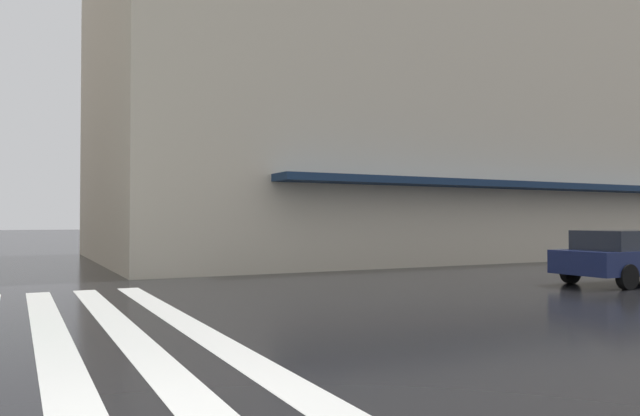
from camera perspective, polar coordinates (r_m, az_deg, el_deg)
The scene contains 3 objects.
zebra_crossing at distance 8.95m, azimuth -27.26°, elevation -11.81°, with size 13.00×5.50×0.01m.
haussmann_block_corner at distance 31.50m, azimuth 7.78°, elevation 17.38°, with size 15.62×28.44×23.88m.
car_navy at distance 17.68m, azimuth 27.33°, elevation -4.02°, with size 1.85×4.10×1.41m.
Camera 1 is at (-4.80, 0.91, 1.68)m, focal length 33.60 mm.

